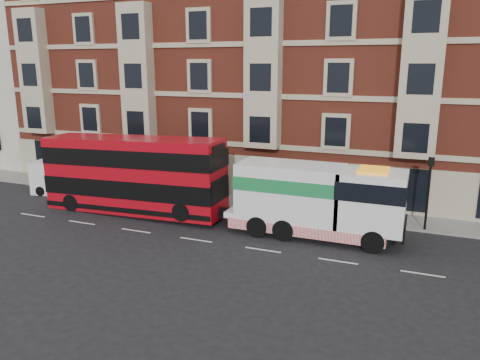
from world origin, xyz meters
name	(u,v)px	position (x,y,z in m)	size (l,w,h in m)	color
ground	(196,240)	(0.00, 0.00, 0.00)	(120.00, 120.00, 0.00)	black
sidewalk	(244,203)	(0.00, 7.50, 0.07)	(90.00, 3.00, 0.15)	slate
victorian_terrace	(284,59)	(0.50, 15.00, 10.07)	(45.00, 12.00, 20.40)	brown
lamp_post_west	(159,164)	(-6.00, 6.20, 2.68)	(0.35, 0.15, 4.35)	black
lamp_post_east	(429,188)	(12.00, 6.20, 2.68)	(0.35, 0.15, 4.35)	black
double_decker_bus	(133,174)	(-6.07, 3.03, 2.67)	(12.44, 2.86, 5.04)	#AA0914
tow_truck	(314,199)	(5.99, 3.03, 2.20)	(9.97, 2.95, 4.15)	white
box_van	(64,178)	(-13.68, 5.00, 1.22)	(5.00, 2.67, 2.47)	white
pedestrian	(143,183)	(-7.88, 6.79, 1.00)	(0.62, 0.41, 1.70)	#192332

